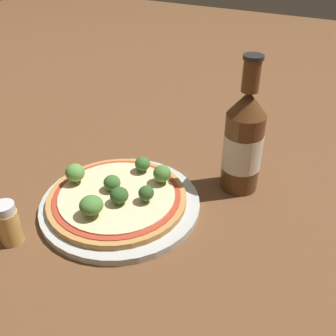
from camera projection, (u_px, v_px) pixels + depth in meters
name	position (u px, v px, depth m)	size (l,w,h in m)	color
ground_plane	(114.00, 202.00, 0.66)	(3.00, 3.00, 0.00)	brown
plate	(120.00, 204.00, 0.64)	(0.26, 0.26, 0.01)	#B2B7B2
pizza	(117.00, 197.00, 0.64)	(0.23, 0.23, 0.01)	#B77F42
broccoli_floret_0	(75.00, 173.00, 0.65)	(0.03, 0.03, 0.03)	#7A9E5B
broccoli_floret_1	(91.00, 205.00, 0.58)	(0.04, 0.04, 0.03)	#7A9E5B
broccoli_floret_2	(112.00, 184.00, 0.63)	(0.03, 0.03, 0.03)	#7A9E5B
broccoli_floret_3	(162.00, 174.00, 0.65)	(0.03, 0.03, 0.03)	#7A9E5B
broccoli_floret_4	(142.00, 164.00, 0.68)	(0.03, 0.03, 0.03)	#7A9E5B
broccoli_floret_5	(145.00, 194.00, 0.61)	(0.02, 0.02, 0.03)	#7A9E5B
broccoli_floret_6	(119.00, 195.00, 0.61)	(0.03, 0.03, 0.03)	#7A9E5B
beer_bottle	(243.00, 142.00, 0.65)	(0.07, 0.07, 0.23)	#563319
pepper_shaker	(8.00, 224.00, 0.56)	(0.03, 0.03, 0.07)	tan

